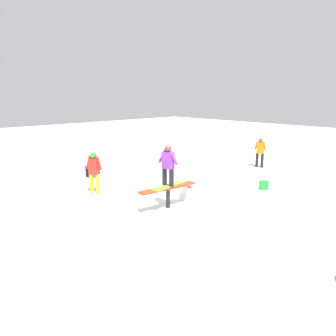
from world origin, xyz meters
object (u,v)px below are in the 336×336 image
bystander_red (94,170)px  bystander_orange (260,151)px  rail_feature (168,190)px  backpack_on_snow (264,185)px  main_rider_on_rail (168,166)px  folding_chair (92,168)px

bystander_red → bystander_orange: 8.46m
rail_feature → backpack_on_snow: 4.23m
main_rider_on_rail → folding_chair: size_ratio=1.53×
bystander_orange → folding_chair: size_ratio=1.66×
bystander_orange → rail_feature: bearing=-96.7°
rail_feature → bystander_orange: bystander_orange is taller
main_rider_on_rail → bystander_red: size_ratio=0.87×
rail_feature → bystander_red: size_ratio=1.37×
rail_feature → bystander_red: (0.86, -3.00, 0.27)m
folding_chair → backpack_on_snow: (-3.80, 6.17, -0.24)m
folding_chair → backpack_on_snow: bearing=129.5°
backpack_on_snow → rail_feature: bearing=-154.1°
rail_feature → bystander_red: bearing=-67.9°
bystander_orange → backpack_on_snow: (3.32, 2.20, -0.65)m
rail_feature → bystander_orange: (-7.40, -1.14, 0.22)m
main_rider_on_rail → bystander_red: (0.86, -3.00, -0.52)m
main_rider_on_rail → bystander_orange: (-7.40, -1.14, -0.56)m
main_rider_on_rail → bystander_orange: 7.51m
rail_feature → backpack_on_snow: (-4.07, 1.06, -0.43)m
folding_chair → rail_feature: bearing=94.8°
rail_feature → bystander_orange: size_ratio=1.44×
bystander_red → backpack_on_snow: (-4.93, 4.06, -0.69)m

